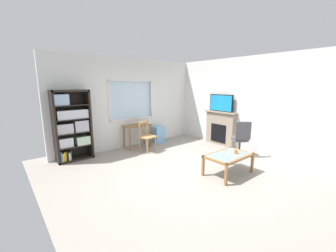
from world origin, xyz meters
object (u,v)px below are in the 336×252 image
at_px(wooden_chair, 147,136).
at_px(coffee_table, 229,157).
at_px(plastic_drawer_unit, 158,134).
at_px(bookshelf, 72,126).
at_px(office_chair, 241,137).
at_px(desk_under_window, 137,129).
at_px(fireplace, 220,128).
at_px(sippy_cup, 236,152).
at_px(tv, 221,103).

bearing_deg(wooden_chair, coffee_table, -79.00).
relative_size(wooden_chair, plastic_drawer_unit, 1.59).
height_order(bookshelf, office_chair, bookshelf).
height_order(desk_under_window, fireplace, fireplace).
distance_m(office_chair, sippy_cup, 1.23).
height_order(office_chair, sippy_cup, office_chair).
relative_size(wooden_chair, fireplace, 0.79).
distance_m(desk_under_window, coffee_table, 3.08).
xyz_separation_m(office_chair, coffee_table, (-1.27, -0.49, -0.16)).
height_order(tv, coffee_table, tv).
distance_m(plastic_drawer_unit, sippy_cup, 3.16).
distance_m(plastic_drawer_unit, coffee_table, 3.10).
distance_m(bookshelf, wooden_chair, 2.05).
relative_size(fireplace, tv, 1.32).
height_order(office_chair, coffee_table, office_chair).
bearing_deg(office_chair, tv, 65.45).
bearing_deg(office_chair, fireplace, 64.66).
relative_size(fireplace, coffee_table, 1.09).
xyz_separation_m(coffee_table, sippy_cup, (0.17, -0.06, 0.11)).
bearing_deg(wooden_chair, desk_under_window, 91.26).
xyz_separation_m(desk_under_window, office_chair, (1.77, -2.55, -0.05)).
distance_m(plastic_drawer_unit, tv, 2.36).
height_order(bookshelf, plastic_drawer_unit, bookshelf).
xyz_separation_m(bookshelf, tv, (4.16, -1.57, 0.46)).
bearing_deg(desk_under_window, sippy_cup, -77.72).
distance_m(bookshelf, sippy_cup, 4.13).
bearing_deg(sippy_cup, office_chair, 26.54).
xyz_separation_m(fireplace, coffee_table, (-1.78, -1.57, -0.17)).
bearing_deg(fireplace, tv, 180.00).
relative_size(office_chair, sippy_cup, 11.11).
xyz_separation_m(wooden_chair, tv, (2.25, -0.95, 0.92)).
bearing_deg(desk_under_window, office_chair, -55.20).
xyz_separation_m(desk_under_window, coffee_table, (0.50, -3.03, -0.21)).
bearing_deg(tv, plastic_drawer_unit, 133.35).
height_order(plastic_drawer_unit, coffee_table, plastic_drawer_unit).
bearing_deg(bookshelf, tv, -20.74).
relative_size(bookshelf, plastic_drawer_unit, 3.25).
height_order(plastic_drawer_unit, sippy_cup, plastic_drawer_unit).
distance_m(bookshelf, desk_under_window, 1.92).
height_order(plastic_drawer_unit, fireplace, fireplace).
height_order(wooden_chair, plastic_drawer_unit, wooden_chair).
bearing_deg(fireplace, desk_under_window, 147.29).
xyz_separation_m(desk_under_window, plastic_drawer_unit, (0.83, 0.05, -0.32)).
height_order(desk_under_window, coffee_table, desk_under_window).
height_order(fireplace, tv, tv).
bearing_deg(plastic_drawer_unit, bookshelf, 178.78).
bearing_deg(coffee_table, sippy_cup, -19.80).
xyz_separation_m(wooden_chair, office_chair, (1.76, -2.03, 0.09)).
height_order(desk_under_window, office_chair, office_chair).
height_order(wooden_chair, sippy_cup, wooden_chair).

